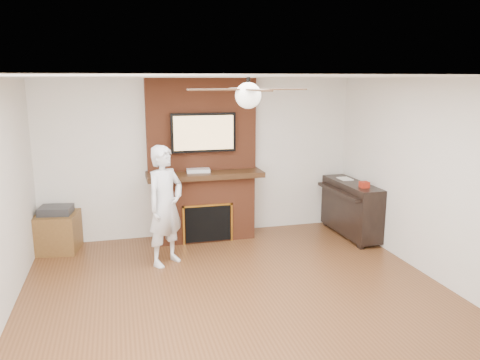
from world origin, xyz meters
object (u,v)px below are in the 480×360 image
object	(u,v)px
side_table	(58,230)
piano	(351,207)
fireplace	(204,176)
person	(165,206)

from	to	relation	value
side_table	piano	distance (m)	4.51
fireplace	side_table	size ratio (longest dim) A/B	3.72
fireplace	side_table	distance (m)	2.31
person	side_table	world-z (taller)	person
fireplace	person	bearing A→B (deg)	-125.89
fireplace	person	xyz separation A→B (m)	(-0.70, -0.97, -0.18)
fireplace	piano	size ratio (longest dim) A/B	1.85
fireplace	piano	bearing A→B (deg)	-13.47
side_table	piano	xyz separation A→B (m)	(4.49, -0.48, 0.16)
person	side_table	distance (m)	1.82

